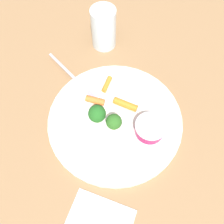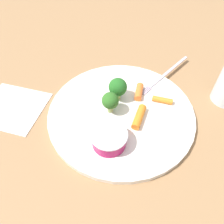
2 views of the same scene
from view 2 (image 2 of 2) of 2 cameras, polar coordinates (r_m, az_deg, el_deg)
The scene contains 10 objects.
ground_plane at distance 0.47m, azimuth 2.35°, elevation -0.76°, with size 2.40×2.40×0.00m, color #946D46.
plate at distance 0.47m, azimuth 2.37°, elevation -0.29°, with size 0.30×0.30×0.01m, color silver.
sauce_cup at distance 0.40m, azimuth -0.97°, elevation -6.81°, with size 0.07×0.07×0.03m.
broccoli_floret_0 at distance 0.44m, azimuth -0.44°, elevation 2.84°, with size 0.03×0.03×0.05m.
broccoli_floret_1 at distance 0.46m, azimuth 1.51°, elevation 6.35°, with size 0.04×0.04×0.05m.
carrot_stick_0 at distance 0.44m, azimuth 7.00°, elevation -1.26°, with size 0.02×0.02×0.06m, color orange.
carrot_stick_1 at distance 0.49m, azimuth 6.99°, elevation 5.20°, with size 0.02×0.02×0.04m, color orange.
carrot_stick_2 at distance 0.49m, azimuth 12.87°, elevation 3.03°, with size 0.01×0.01×0.04m, color orange.
fork at distance 0.55m, azimuth 13.51°, elevation 9.37°, with size 0.17×0.09×0.00m.
napkin at distance 0.53m, azimuth -24.30°, elevation 1.12°, with size 0.12×0.13×0.00m, color white.
Camera 2 is at (-0.29, -0.07, 0.36)m, focal length 35.42 mm.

